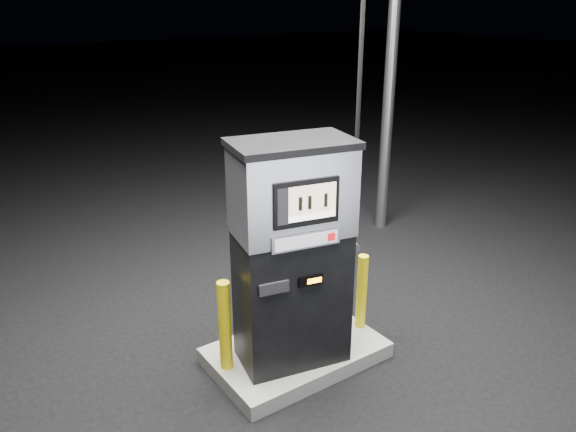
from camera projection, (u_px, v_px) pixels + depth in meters
ground at (296, 359)px, 5.40m from camera, size 80.00×80.00×0.00m
pump_island at (296, 353)px, 5.37m from camera, size 1.60×1.00×0.15m
fuel_dispenser at (292, 253)px, 4.82m from camera, size 1.18×0.80×4.23m
bollard_left at (225, 326)px, 4.89m from camera, size 0.12×0.12×0.86m
bollard_right at (362, 292)px, 5.53m from camera, size 0.12×0.12×0.78m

